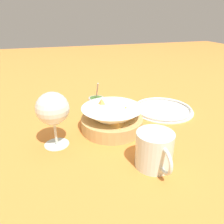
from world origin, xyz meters
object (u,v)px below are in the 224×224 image
object	(u,v)px
sauce_cup	(96,102)
side_plate	(163,109)
beer_mug	(154,151)
wine_glass	(53,110)
food_basket	(112,119)

from	to	relation	value
sauce_cup	side_plate	distance (m)	0.26
beer_mug	side_plate	xyz separation A→B (m)	(-0.30, 0.19, -0.04)
sauce_cup	wine_glass	world-z (taller)	wine_glass
food_basket	sauce_cup	bearing A→B (deg)	-176.85
sauce_cup	wine_glass	bearing A→B (deg)	-36.93
food_basket	wine_glass	distance (m)	0.20
sauce_cup	beer_mug	world-z (taller)	sauce_cup
wine_glass	beer_mug	bearing A→B (deg)	53.52
food_basket	side_plate	size ratio (longest dim) A/B	0.85
wine_glass	beer_mug	size ratio (longest dim) A/B	1.25
wine_glass	beer_mug	world-z (taller)	wine_glass
wine_glass	beer_mug	distance (m)	0.29
food_basket	wine_glass	world-z (taller)	wine_glass
food_basket	beer_mug	bearing A→B (deg)	11.75
food_basket	sauce_cup	xyz separation A→B (m)	(-0.19, -0.01, -0.01)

